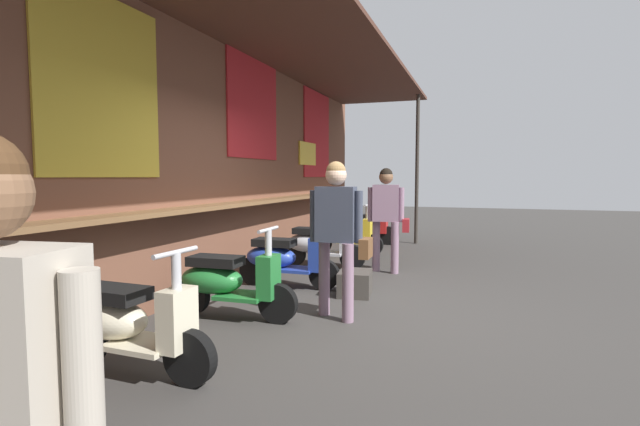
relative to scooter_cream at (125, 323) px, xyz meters
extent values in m
plane|color=#383533|center=(2.18, -1.08, -0.39)|extent=(36.75, 36.75, 0.00)
cube|color=brown|center=(2.18, 0.94, 1.32)|extent=(13.12, 0.25, 3.42)
cube|color=brown|center=(2.18, 0.64, 0.72)|extent=(11.81, 0.36, 0.05)
cube|color=gold|center=(0.72, 0.80, 1.92)|extent=(1.48, 0.02, 1.66)
cube|color=#B22328|center=(3.71, 0.80, 2.12)|extent=(1.58, 0.02, 1.51)
cube|color=#B22328|center=(6.59, 0.80, 1.97)|extent=(1.52, 0.02, 1.76)
cube|color=gold|center=(6.01, 0.80, 1.54)|extent=(0.88, 0.03, 0.45)
cube|color=#4C2D23|center=(2.18, -0.21, 2.90)|extent=(12.60, 2.05, 0.06)
cylinder|color=#332D28|center=(7.69, -1.13, 1.25)|extent=(0.08, 0.08, 3.28)
ellipsoid|color=beige|center=(0.01, 0.17, 0.01)|extent=(0.41, 0.71, 0.30)
cube|color=black|center=(0.00, 0.12, 0.21)|extent=(0.32, 0.56, 0.10)
cube|color=beige|center=(-0.01, -0.18, -0.14)|extent=(0.40, 0.51, 0.04)
cube|color=beige|center=(-0.02, -0.48, 0.08)|extent=(0.29, 0.17, 0.44)
cylinder|color=#B7B7BC|center=(-0.02, -0.48, 0.21)|extent=(0.07, 0.07, 0.70)
cylinder|color=#B7B7BC|center=(-0.02, -0.48, 0.56)|extent=(0.46, 0.05, 0.04)
cylinder|color=black|center=(-0.02, -0.58, -0.19)|extent=(0.12, 0.40, 0.40)
cylinder|color=black|center=(0.02, 0.42, -0.19)|extent=(0.12, 0.40, 0.40)
ellipsoid|color=#237533|center=(1.46, 0.17, 0.01)|extent=(0.40, 0.71, 0.30)
cube|color=black|center=(1.46, 0.12, 0.21)|extent=(0.32, 0.56, 0.10)
cube|color=#237533|center=(1.48, -0.18, -0.14)|extent=(0.40, 0.51, 0.04)
cube|color=#237533|center=(1.49, -0.48, 0.08)|extent=(0.29, 0.17, 0.44)
cylinder|color=#B7B7BC|center=(1.49, -0.48, 0.21)|extent=(0.07, 0.07, 0.70)
cylinder|color=#B7B7BC|center=(1.49, -0.48, 0.56)|extent=(0.46, 0.05, 0.04)
cylinder|color=black|center=(1.49, -0.58, -0.19)|extent=(0.11, 0.40, 0.40)
cylinder|color=black|center=(1.45, 0.42, -0.19)|extent=(0.11, 0.40, 0.40)
ellipsoid|color=#233D9E|center=(2.93, 0.17, 0.01)|extent=(0.41, 0.71, 0.30)
cube|color=black|center=(2.93, 0.12, 0.21)|extent=(0.32, 0.56, 0.10)
cube|color=#233D9E|center=(2.94, -0.18, -0.14)|extent=(0.40, 0.51, 0.04)
cube|color=#233D9E|center=(2.95, -0.48, 0.08)|extent=(0.29, 0.17, 0.44)
cylinder|color=#B7B7BC|center=(2.95, -0.48, 0.21)|extent=(0.07, 0.07, 0.70)
cylinder|color=#B7B7BC|center=(2.95, -0.48, 0.56)|extent=(0.46, 0.05, 0.04)
cylinder|color=black|center=(2.96, -0.58, -0.19)|extent=(0.12, 0.40, 0.40)
cylinder|color=black|center=(2.92, 0.42, -0.19)|extent=(0.12, 0.40, 0.40)
ellipsoid|color=#B2B5BA|center=(4.34, 0.17, 0.01)|extent=(0.40, 0.71, 0.30)
cube|color=black|center=(4.34, 0.12, 0.21)|extent=(0.31, 0.56, 0.10)
cube|color=#B2B5BA|center=(4.35, -0.18, -0.14)|extent=(0.39, 0.51, 0.04)
cube|color=#B2B5BA|center=(4.36, -0.48, 0.08)|extent=(0.28, 0.17, 0.44)
cylinder|color=#B7B7BC|center=(4.36, -0.48, 0.21)|extent=(0.07, 0.07, 0.70)
cylinder|color=#B7B7BC|center=(4.36, -0.48, 0.56)|extent=(0.46, 0.05, 0.04)
cylinder|color=black|center=(4.36, -0.58, -0.19)|extent=(0.11, 0.40, 0.40)
cylinder|color=black|center=(4.34, 0.42, -0.19)|extent=(0.11, 0.40, 0.40)
ellipsoid|color=gold|center=(5.76, 0.17, 0.01)|extent=(0.40, 0.71, 0.30)
cube|color=black|center=(5.76, 0.12, 0.21)|extent=(0.31, 0.56, 0.10)
cube|color=gold|center=(5.77, -0.18, -0.14)|extent=(0.39, 0.51, 0.04)
cube|color=gold|center=(5.78, -0.48, 0.08)|extent=(0.28, 0.17, 0.44)
cylinder|color=#B7B7BC|center=(5.78, -0.48, 0.21)|extent=(0.07, 0.07, 0.70)
cylinder|color=#B7B7BC|center=(5.78, -0.48, 0.56)|extent=(0.46, 0.05, 0.04)
cylinder|color=black|center=(5.78, -0.58, -0.19)|extent=(0.11, 0.40, 0.40)
cylinder|color=black|center=(5.76, 0.42, -0.19)|extent=(0.11, 0.40, 0.40)
ellipsoid|color=red|center=(7.27, 0.17, 0.01)|extent=(0.40, 0.71, 0.30)
cube|color=black|center=(7.27, 0.12, 0.21)|extent=(0.31, 0.56, 0.10)
cube|color=red|center=(7.28, -0.18, -0.14)|extent=(0.39, 0.51, 0.04)
cube|color=red|center=(7.28, -0.48, 0.08)|extent=(0.28, 0.17, 0.44)
cylinder|color=#B7B7BC|center=(7.28, -0.48, 0.21)|extent=(0.07, 0.07, 0.70)
cylinder|color=#B7B7BC|center=(7.28, -0.48, 0.56)|extent=(0.46, 0.05, 0.04)
cylinder|color=black|center=(7.29, -0.58, -0.19)|extent=(0.11, 0.40, 0.40)
cylinder|color=black|center=(7.26, 0.42, -0.19)|extent=(0.11, 0.40, 0.40)
cylinder|color=gray|center=(4.41, -0.95, 0.01)|extent=(0.12, 0.12, 0.79)
cylinder|color=gray|center=(4.31, -1.26, 0.01)|extent=(0.12, 0.12, 0.79)
cube|color=gray|center=(4.36, -1.11, 0.69)|extent=(0.25, 0.42, 0.56)
sphere|color=brown|center=(4.36, -1.11, 1.09)|extent=(0.21, 0.21, 0.21)
sphere|color=black|center=(4.36, -1.11, 1.12)|extent=(0.20, 0.20, 0.20)
cylinder|color=gray|center=(4.33, -0.87, 0.66)|extent=(0.08, 0.08, 0.53)
cylinder|color=gray|center=(4.39, -1.34, 0.66)|extent=(0.08, 0.08, 0.53)
cube|color=maroon|center=(4.42, -1.41, 0.35)|extent=(0.27, 0.13, 0.20)
cylinder|color=gray|center=(1.93, -0.93, 0.01)|extent=(0.12, 0.12, 0.81)
cylinder|color=gray|center=(1.76, -1.24, 0.01)|extent=(0.12, 0.12, 0.81)
cube|color=#383D4C|center=(1.84, -1.08, 0.70)|extent=(0.22, 0.41, 0.57)
sphere|color=beige|center=(1.84, -1.08, 1.11)|extent=(0.22, 0.22, 0.22)
sphere|color=olive|center=(1.84, -1.08, 1.15)|extent=(0.20, 0.20, 0.20)
cylinder|color=#383D4C|center=(1.83, -0.84, 0.68)|extent=(0.08, 0.08, 0.54)
cylinder|color=#383D4C|center=(1.85, -1.32, 0.68)|extent=(0.08, 0.08, 0.54)
cube|color=brown|center=(1.88, -1.39, 0.36)|extent=(0.26, 0.11, 0.20)
cylinder|color=#ADA393|center=(-2.03, -1.72, 0.64)|extent=(0.08, 0.08, 0.52)
cube|color=#3D3833|center=(2.84, -1.03, -0.24)|extent=(0.54, 0.45, 0.30)
camera|label=1|loc=(-2.77, -2.51, 1.09)|focal=26.35mm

